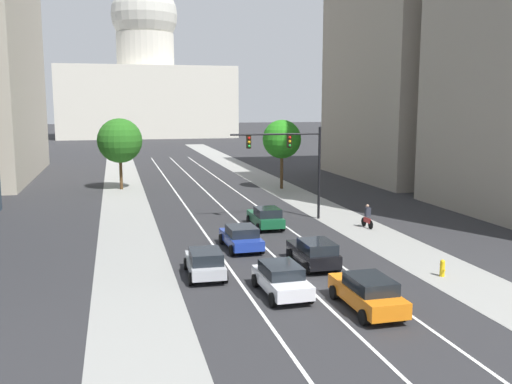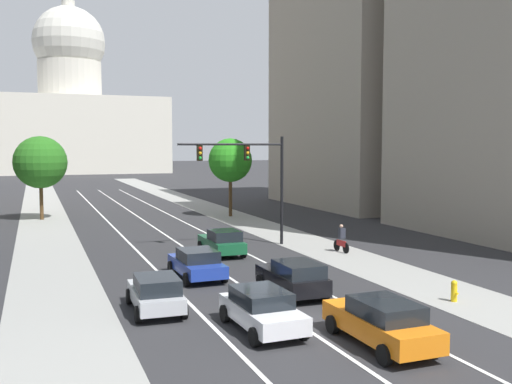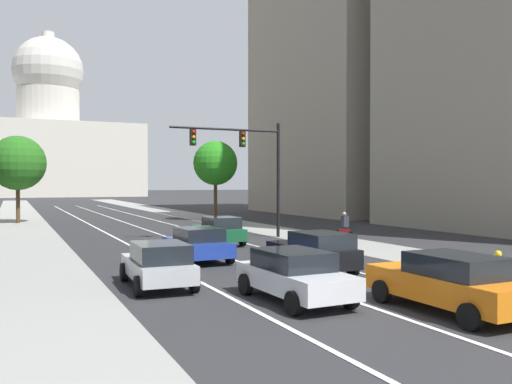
% 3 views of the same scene
% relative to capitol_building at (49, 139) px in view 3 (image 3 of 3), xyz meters
% --- Properties ---
extents(ground_plane, '(400.00, 400.00, 0.00)m').
position_rel_capitol_building_xyz_m(ground_plane, '(0.00, -91.97, -14.73)').
color(ground_plane, '#2B2B2D').
extents(sidewalk_left, '(4.12, 130.00, 0.01)m').
position_rel_capitol_building_xyz_m(sidewalk_left, '(-8.14, -96.97, -14.72)').
color(sidewalk_left, gray).
rests_on(sidewalk_left, ground).
extents(sidewalk_right, '(4.12, 130.00, 0.01)m').
position_rel_capitol_building_xyz_m(sidewalk_right, '(8.14, -96.97, -14.72)').
color(sidewalk_right, gray).
rests_on(sidewalk_right, ground).
extents(lane_stripe_left, '(0.16, 90.00, 0.01)m').
position_rel_capitol_building_xyz_m(lane_stripe_left, '(-3.04, -106.97, -14.72)').
color(lane_stripe_left, white).
rests_on(lane_stripe_left, ground).
extents(lane_stripe_center, '(0.16, 90.00, 0.01)m').
position_rel_capitol_building_xyz_m(lane_stripe_center, '(0.00, -106.97, -14.72)').
color(lane_stripe_center, white).
rests_on(lane_stripe_center, ground).
extents(lane_stripe_right, '(0.16, 90.00, 0.01)m').
position_rel_capitol_building_xyz_m(lane_stripe_right, '(3.04, -106.97, -14.72)').
color(lane_stripe_right, white).
rests_on(lane_stripe_right, ground).
extents(office_tower_far_right, '(16.56, 22.37, 31.65)m').
position_rel_capitol_building_xyz_m(office_tower_far_right, '(26.39, -94.98, 1.13)').
color(office_tower_far_right, '#9E9384').
rests_on(office_tower_far_right, ground).
extents(capitol_building, '(45.45, 22.56, 41.76)m').
position_rel_capitol_building_xyz_m(capitol_building, '(0.00, 0.00, 0.00)').
color(capitol_building, beige).
rests_on(capitol_building, ground).
extents(car_orange, '(1.99, 4.70, 1.55)m').
position_rel_capitol_building_xyz_m(car_orange, '(1.52, -135.31, -13.93)').
color(car_orange, orange).
rests_on(car_orange, ground).
extents(car_blue, '(2.15, 4.44, 1.46)m').
position_rel_capitol_building_xyz_m(car_blue, '(-1.52, -123.70, -13.97)').
color(car_blue, '#1E389E').
rests_on(car_blue, ground).
extents(car_silver, '(2.05, 4.10, 1.48)m').
position_rel_capitol_building_xyz_m(car_silver, '(-4.57, -128.85, -13.96)').
color(car_silver, '#B2B5BA').
rests_on(car_silver, ground).
extents(car_white, '(2.08, 4.28, 1.46)m').
position_rel_capitol_building_xyz_m(car_white, '(-1.52, -132.43, -13.96)').
color(car_white, silver).
rests_on(car_white, ground).
extents(car_black, '(2.00, 4.30, 1.56)m').
position_rel_capitol_building_xyz_m(car_black, '(1.52, -128.43, -13.92)').
color(car_black, black).
rests_on(car_black, ground).
extents(car_green, '(1.99, 4.43, 1.55)m').
position_rel_capitol_building_xyz_m(car_green, '(1.52, -118.20, -13.95)').
color(car_green, '#14512D').
rests_on(car_green, ground).
extents(traffic_signal_mast, '(7.09, 0.39, 7.13)m').
position_rel_capitol_building_xyz_m(traffic_signal_mast, '(4.26, -115.94, -9.66)').
color(traffic_signal_mast, black).
rests_on(traffic_signal_mast, ground).
extents(fire_hydrant, '(0.26, 0.35, 0.91)m').
position_rel_capitol_building_xyz_m(fire_hydrant, '(7.38, -131.76, -14.26)').
color(fire_hydrant, yellow).
rests_on(fire_hydrant, ground).
extents(cyclist, '(0.38, 1.70, 1.72)m').
position_rel_capitol_building_xyz_m(cyclist, '(8.63, -119.98, -13.88)').
color(cyclist, black).
rests_on(cyclist, ground).
extents(street_tree_far_right, '(4.03, 4.03, 7.23)m').
position_rel_capitol_building_xyz_m(street_tree_far_right, '(8.08, -100.03, -9.53)').
color(street_tree_far_right, '#51381E').
rests_on(street_tree_far_right, ground).
extents(street_tree_near_left, '(4.61, 4.61, 7.40)m').
position_rel_capitol_building_xyz_m(street_tree_near_left, '(-8.34, -96.40, -9.65)').
color(street_tree_near_left, '#51381E').
rests_on(street_tree_near_left, ground).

